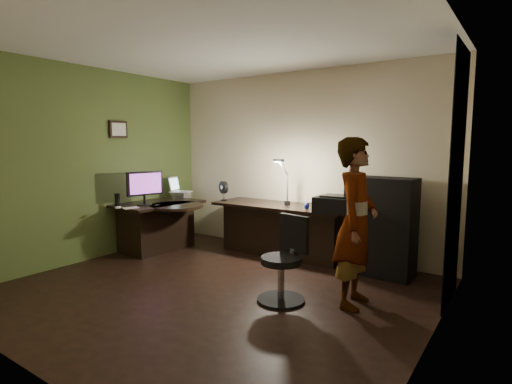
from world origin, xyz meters
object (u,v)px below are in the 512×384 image
Objects in this scene: cabinet at (380,227)px; desk_right at (280,230)px; office_chair at (281,260)px; desk_left at (159,226)px; monitor at (144,193)px; person at (356,223)px.

desk_right is at bearing -178.52° from cabinet.
desk_left is at bearing 175.66° from office_chair.
monitor is (-3.16, -1.05, 0.31)m from cabinet.
monitor is 2.66m from office_chair.
desk_right is 1.98m from person.
person is at bearing 13.85° from monitor.
office_chair is at bearing 5.92° from monitor.
desk_left is 3.29m from cabinet.
monitor is at bearing -81.15° from desk_left.
person reaches higher than desk_left.
cabinet is 1.56m from office_chair.
person is (3.24, -0.04, -0.07)m from monitor.
desk_right is 2.08m from monitor.
desk_left is 0.62m from monitor.
desk_right is 1.73m from office_chair.
office_chair is (2.58, -0.39, -0.48)m from monitor.
desk_left is 0.64× the size of desk_right.
cabinet is at bearing 32.98° from monitor.
desk_right is (1.72, 0.80, 0.01)m from desk_left.
person reaches higher than cabinet.
cabinet is 2.23× the size of monitor.
monitor is at bearing -148.97° from desk_right.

